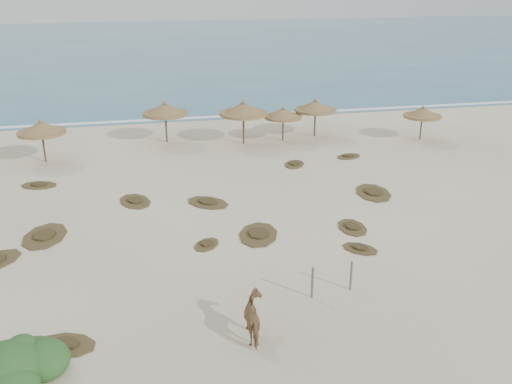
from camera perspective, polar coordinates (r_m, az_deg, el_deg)
ground at (r=23.34m, az=-2.83°, el=-7.89°), size 160.00×160.00×0.00m
ocean at (r=95.88m, az=-10.45°, el=14.11°), size 200.00×100.00×0.01m
foam_line at (r=47.63m, az=-8.02°, el=7.25°), size 70.00×0.60×0.01m
palapa_1 at (r=38.21m, az=-20.68°, el=5.97°), size 3.75×3.75×2.81m
palapa_2 at (r=40.58m, az=-9.08°, el=8.13°), size 4.16×4.16×3.00m
palapa_3 at (r=39.73m, az=-1.27°, el=8.25°), size 4.14×4.14×3.12m
palapa_4 at (r=40.57m, az=2.74°, el=7.83°), size 3.06×3.06×2.53m
palapa_5 at (r=41.84m, az=5.97°, el=8.50°), size 3.46×3.46×2.85m
palapa_6 at (r=42.47m, az=16.32°, el=7.60°), size 3.34×3.34×2.52m
horse at (r=19.14m, az=0.02°, el=-12.52°), size 0.78×1.70×1.43m
fence_post_near at (r=21.38m, az=5.66°, el=-9.01°), size 0.12×0.12×1.24m
fence_post_far at (r=22.07m, az=9.49°, el=-8.25°), size 0.11×0.11×1.19m
bush at (r=18.91m, az=-23.29°, el=-15.86°), size 3.31×2.91×1.48m
scrub_1 at (r=27.85m, az=-20.37°, el=-4.13°), size 2.38×3.21×0.16m
scrub_2 at (r=25.43m, az=-4.95°, el=-5.24°), size 1.64×1.75×0.16m
scrub_3 at (r=29.91m, az=-4.85°, el=-1.04°), size 2.82×2.81×0.16m
scrub_4 at (r=27.35m, az=9.61°, el=-3.49°), size 1.41×2.07×0.16m
scrub_5 at (r=31.78m, az=11.64°, el=-0.05°), size 2.18×3.04×0.16m
scrub_6 at (r=34.48m, az=-20.88°, el=0.66°), size 2.31×1.82×0.16m
scrub_7 at (r=35.84m, az=3.86°, el=2.81°), size 1.89×2.16×0.16m
scrub_9 at (r=26.26m, az=0.24°, el=-4.25°), size 2.50×3.13×0.16m
scrub_10 at (r=37.78m, az=9.24°, el=3.55°), size 2.04×1.69×0.16m
scrub_11 at (r=20.08m, az=-18.45°, el=-14.27°), size 2.34×1.95×0.16m
scrub_12 at (r=25.39m, az=10.37°, el=-5.58°), size 1.88×1.90×0.16m
scrub_13 at (r=30.65m, az=-12.00°, el=-0.89°), size 2.16×2.69×0.16m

